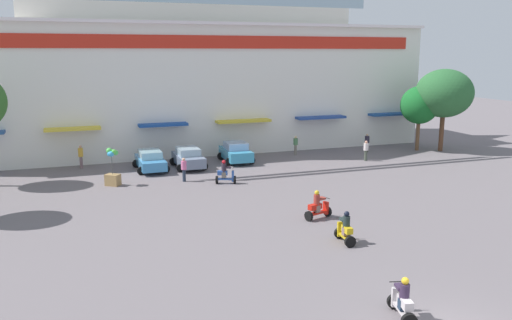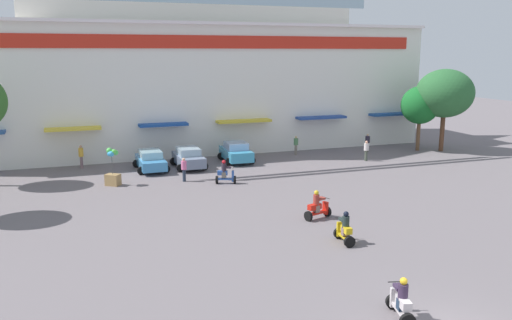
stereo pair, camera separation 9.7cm
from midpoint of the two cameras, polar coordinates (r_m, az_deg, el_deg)
The scene contains 17 objects.
ground_plane at distance 28.09m, azimuth 3.04°, elevation -6.05°, with size 128.00×128.00×0.00m, color slate.
colonial_building at distance 48.04m, azimuth -7.40°, elevation 11.57°, with size 41.42×14.49×19.40m.
plaza_tree_1 at distance 48.32m, azimuth 19.75°, elevation 6.83°, with size 5.13×4.60×7.14m.
plaza_tree_3 at distance 48.06m, azimuth 17.31°, elevation 5.71°, with size 3.34×3.22×5.67m.
parked_car_0 at distance 39.21m, azimuth -11.49°, elevation -0.04°, with size 2.36×4.19×1.48m.
parked_car_1 at distance 39.61m, azimuth -7.45°, elevation 0.25°, with size 2.39×4.07×1.53m.
parked_car_2 at distance 41.38m, azimuth -2.28°, elevation 0.86°, with size 2.52×3.93×1.59m.
scooter_rider_0 at distance 24.30m, azimuth 9.58°, elevation -7.48°, with size 0.64×1.37×1.53m.
scooter_rider_2 at distance 18.19m, azimuth 15.52°, elevation -14.60°, with size 0.89×1.57×1.50m.
scooter_rider_3 at distance 27.54m, azimuth 6.66°, elevation -5.10°, with size 1.58×0.94×1.55m.
scooter_rider_4 at distance 34.61m, azimuth -3.43°, elevation -1.52°, with size 1.43×0.95×1.59m.
pedestrian_0 at distance 44.31m, azimuth 4.26°, elevation 1.73°, with size 0.51×0.51×1.63m.
pedestrian_1 at distance 41.17m, azimuth -18.60°, elevation 0.49°, with size 0.46×0.46×1.75m.
pedestrian_2 at distance 46.73m, azimuth 11.93°, elevation 1.97°, with size 0.55×0.55×1.57m.
pedestrian_3 at distance 42.69m, azimuth 11.81°, elevation 1.13°, with size 0.49×0.49×1.63m.
pedestrian_4 at distance 35.41m, azimuth -7.93°, elevation -0.88°, with size 0.36×0.36×1.62m.
balloon_vendor_cart at distance 35.25m, azimuth -15.43°, elevation -0.92°, with size 1.08×1.03×2.49m.
Camera 1 is at (-10.50, -11.61, 8.53)m, focal length 36.76 mm.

